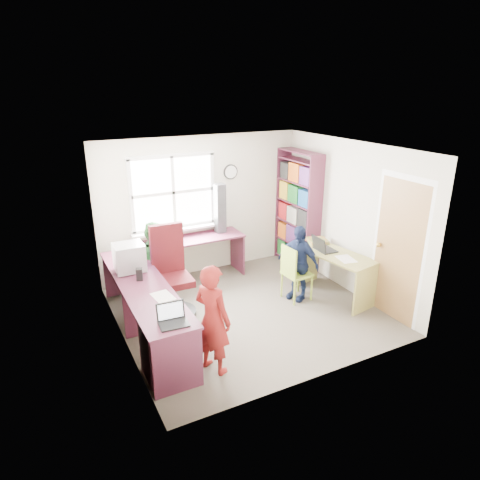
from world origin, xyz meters
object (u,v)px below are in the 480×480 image
(crt_monitor, at_px, (129,258))
(right_desk, at_px, (335,266))
(person_green, at_px, (156,262))
(potted_plant, at_px, (177,231))
(person_red, at_px, (213,319))
(laptop_right, at_px, (323,247))
(bookshelf, at_px, (298,212))
(l_desk, at_px, (167,313))
(person_navy, at_px, (298,263))
(laptop_left, at_px, (172,318))
(wooden_chair, at_px, (294,271))
(swivel_chair, at_px, (171,277))
(cd_tower, at_px, (220,208))

(crt_monitor, bearing_deg, right_desk, -12.39)
(person_green, bearing_deg, potted_plant, -50.73)
(person_red, bearing_deg, right_desk, -97.59)
(laptop_right, bearing_deg, bookshelf, -11.99)
(bookshelf, height_order, person_red, bookshelf)
(l_desk, height_order, potted_plant, potted_plant)
(right_desk, distance_m, person_green, 2.77)
(l_desk, bearing_deg, person_red, -67.12)
(person_green, distance_m, person_navy, 2.17)
(laptop_left, relative_size, potted_plant, 1.00)
(potted_plant, relative_size, person_navy, 0.27)
(crt_monitor, height_order, person_red, person_red)
(person_red, bearing_deg, laptop_left, 62.20)
(right_desk, bearing_deg, person_navy, 149.60)
(wooden_chair, bearing_deg, person_navy, 4.22)
(swivel_chair, height_order, wooden_chair, swivel_chair)
(person_navy, bearing_deg, cd_tower, 179.21)
(cd_tower, height_order, person_red, cd_tower)
(person_red, height_order, person_green, person_red)
(right_desk, distance_m, laptop_right, 0.34)
(person_navy, bearing_deg, laptop_right, 65.78)
(right_desk, relative_size, laptop_right, 3.67)
(person_navy, bearing_deg, right_desk, 45.46)
(cd_tower, distance_m, person_navy, 1.70)
(bookshelf, bearing_deg, laptop_right, -104.77)
(swivel_chair, relative_size, laptop_left, 4.00)
(laptop_left, distance_m, laptop_right, 2.99)
(bookshelf, distance_m, cd_tower, 1.44)
(right_desk, relative_size, wooden_chair, 1.49)
(bookshelf, relative_size, wooden_chair, 2.36)
(l_desk, relative_size, crt_monitor, 7.19)
(crt_monitor, distance_m, cd_tower, 2.04)
(laptop_right, xyz_separation_m, person_green, (-2.42, 0.93, -0.14))
(wooden_chair, bearing_deg, person_red, -153.68)
(right_desk, bearing_deg, swivel_chair, 154.41)
(laptop_right, relative_size, person_green, 0.28)
(right_desk, xyz_separation_m, laptop_left, (-2.91, -0.82, 0.28))
(wooden_chair, distance_m, potted_plant, 2.01)
(laptop_left, bearing_deg, laptop_right, 24.28)
(l_desk, xyz_separation_m, crt_monitor, (-0.23, 0.85, 0.49))
(crt_monitor, xyz_separation_m, potted_plant, (0.97, 0.85, -0.03))
(l_desk, bearing_deg, swivel_chair, 67.65)
(right_desk, height_order, bookshelf, bookshelf)
(right_desk, relative_size, person_navy, 1.11)
(swivel_chair, xyz_separation_m, wooden_chair, (1.79, -0.48, -0.09))
(bookshelf, xyz_separation_m, person_navy, (-0.76, -1.16, -0.40))
(l_desk, height_order, crt_monitor, crt_monitor)
(crt_monitor, relative_size, potted_plant, 1.25)
(right_desk, xyz_separation_m, potted_plant, (-2.01, 1.60, 0.39))
(swivel_chair, xyz_separation_m, laptop_right, (2.33, -0.47, 0.21))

